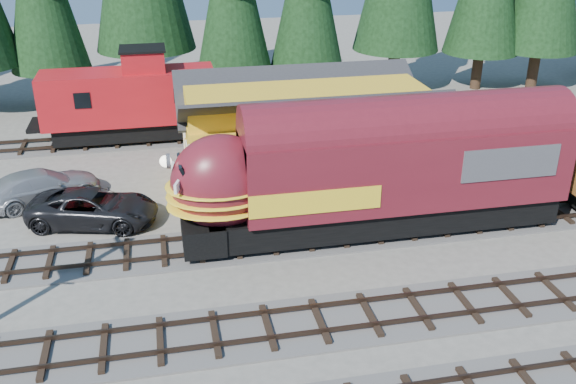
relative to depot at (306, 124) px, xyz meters
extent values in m
plane|color=#6B665B|center=(0.00, -10.50, -2.96)|extent=(120.00, 120.00, 0.00)
cube|color=#4C4947|center=(10.00, -6.50, -2.92)|extent=(68.00, 3.20, 0.08)
cube|color=#38281E|center=(10.00, -7.22, -2.71)|extent=(68.00, 0.08, 0.16)
cube|color=#38281E|center=(10.00, -5.78, -2.71)|extent=(68.00, 0.08, 0.16)
cube|color=#4C4947|center=(-10.00, 7.50, -2.92)|extent=(32.00, 3.20, 0.08)
cube|color=#38281E|center=(-10.00, 6.78, -2.71)|extent=(32.00, 0.08, 0.16)
cube|color=#38281E|center=(-10.00, 8.22, -2.71)|extent=(32.00, 0.08, 0.16)
cube|color=yellow|center=(0.00, 0.00, -1.26)|extent=(12.00, 6.00, 3.40)
cube|color=gold|center=(0.00, 0.00, 1.16)|extent=(11.88, 3.30, 1.44)
cube|color=white|center=(-6.04, -1.00, -0.76)|extent=(0.06, 2.40, 0.60)
cube|color=black|center=(1.93, -6.50, -2.05)|extent=(15.21, 2.72, 1.17)
cube|color=maroon|center=(2.79, -6.50, 0.14)|extent=(13.87, 3.20, 3.20)
ellipsoid|color=maroon|center=(-5.01, -6.50, 0.04)|extent=(4.06, 3.14, 3.95)
cube|color=#38383A|center=(6.73, -6.50, 0.52)|extent=(4.27, 3.26, 1.39)
sphere|color=white|center=(-7.12, -6.50, 1.10)|extent=(0.47, 0.47, 0.47)
cube|color=black|center=(-8.86, 7.50, -2.13)|extent=(8.96, 2.31, 1.00)
cube|color=#B51319|center=(-8.86, 7.50, -0.14)|extent=(9.96, 2.89, 2.99)
cube|color=#B51319|center=(-7.87, 7.50, 1.95)|extent=(2.39, 2.19, 1.20)
imported|color=black|center=(-10.45, -3.15, -2.17)|extent=(6.15, 3.91, 1.58)
imported|color=#989A9F|center=(-13.03, -0.25, -2.16)|extent=(5.95, 4.28, 1.60)
camera|label=1|loc=(-7.16, -30.08, 10.36)|focal=40.00mm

